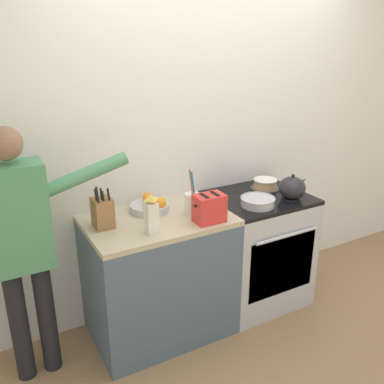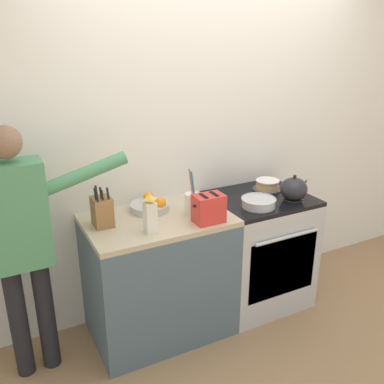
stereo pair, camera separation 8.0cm
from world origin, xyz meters
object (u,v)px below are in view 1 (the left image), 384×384
tea_kettle (292,188)px  mixing_bowl (258,202)px  utensil_crock (191,202)px  milk_carton (152,215)px  toaster (209,208)px  fruit_bowl (150,206)px  layer_cake (265,184)px  stove_range (256,249)px  knife_block (103,212)px  person_baker (22,238)px

tea_kettle → mixing_bowl: (-0.31, 0.01, -0.05)m
utensil_crock → milk_carton: bearing=-158.0°
toaster → fruit_bowl: bearing=127.9°
utensil_crock → fruit_bowl: 0.29m
layer_cake → milk_carton: size_ratio=0.90×
mixing_bowl → toaster: 0.44m
stove_range → layer_cake: bearing=38.7°
layer_cake → utensil_crock: size_ratio=0.70×
knife_block → fruit_bowl: (0.36, 0.09, -0.06)m
layer_cake → person_baker: size_ratio=0.14×
stove_range → fruit_bowl: size_ratio=3.34×
mixing_bowl → fruit_bowl: fruit_bowl is taller
toaster → tea_kettle: bearing=4.0°
utensil_crock → milk_carton: 0.38m
utensil_crock → person_baker: 1.08m
tea_kettle → knife_block: (-1.36, 0.20, 0.01)m
tea_kettle → knife_block: bearing=171.6°
utensil_crock → person_baker: person_baker is taller
utensil_crock → milk_carton: size_ratio=1.30×
tea_kettle → layer_cake: bearing=98.9°
stove_range → layer_cake: layer_cake is taller
toaster → milk_carton: size_ratio=0.85×
tea_kettle → person_baker: bearing=175.1°
utensil_crock → person_baker: size_ratio=0.20×
layer_cake → utensil_crock: utensil_crock is taller
utensil_crock → toaster: utensil_crock is taller
stove_range → utensil_crock: utensil_crock is taller
tea_kettle → fruit_bowl: bearing=164.0°
tea_kettle → milk_carton: size_ratio=0.97×
knife_block → tea_kettle: bearing=-8.4°
tea_kettle → person_baker: 1.86m
mixing_bowl → person_baker: person_baker is taller
milk_carton → stove_range: bearing=10.3°
fruit_bowl → person_baker: person_baker is taller
tea_kettle → utensil_crock: utensil_crock is taller
knife_block → milk_carton: bearing=-43.5°
stove_range → fruit_bowl: bearing=170.8°
layer_cake → milk_carton: milk_carton is taller
layer_cake → milk_carton: bearing=-165.5°
knife_block → milk_carton: size_ratio=1.15×
stove_range → knife_block: 1.30m
stove_range → knife_block: (-1.19, 0.05, 0.54)m
utensil_crock → milk_carton: utensil_crock is taller
milk_carton → person_baker: (-0.72, 0.18, -0.06)m
utensil_crock → toaster: (0.04, -0.17, 0.02)m
utensil_crock → toaster: 0.18m
mixing_bowl → person_baker: (-1.54, 0.15, 0.02)m
person_baker → mixing_bowl: bearing=-0.8°
layer_cake → person_baker: person_baker is taller
knife_block → toaster: bearing=-22.2°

